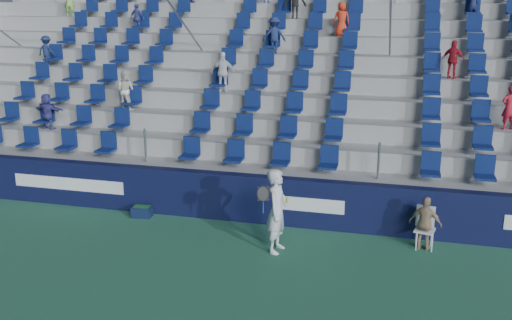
# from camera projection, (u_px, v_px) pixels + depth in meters

# --- Properties ---
(ground) EXTENTS (70.00, 70.00, 0.00)m
(ground) POSITION_uv_depth(u_px,v_px,m) (212.00, 279.00, 11.32)
(ground) COLOR #2E6B4C
(ground) RESTS_ON ground
(sponsor_wall) EXTENTS (24.00, 0.32, 1.20)m
(sponsor_wall) POSITION_uv_depth(u_px,v_px,m) (252.00, 198.00, 14.08)
(sponsor_wall) COLOR #0E1236
(sponsor_wall) RESTS_ON ground
(grandstand) EXTENTS (24.00, 8.17, 6.63)m
(grandstand) POSITION_uv_depth(u_px,v_px,m) (291.00, 102.00, 18.41)
(grandstand) COLOR #979792
(grandstand) RESTS_ON ground
(tennis_player) EXTENTS (0.69, 0.73, 1.88)m
(tennis_player) POSITION_uv_depth(u_px,v_px,m) (277.00, 211.00, 12.33)
(tennis_player) COLOR silver
(tennis_player) RESTS_ON ground
(line_judge_chair) EXTENTS (0.49, 0.51, 0.94)m
(line_judge_chair) POSITION_uv_depth(u_px,v_px,m) (425.00, 224.00, 12.66)
(line_judge_chair) COLOR white
(line_judge_chair) RESTS_ON ground
(line_judge) EXTENTS (0.77, 0.47, 1.22)m
(line_judge) POSITION_uv_depth(u_px,v_px,m) (425.00, 224.00, 12.50)
(line_judge) COLOR tan
(line_judge) RESTS_ON ground
(ball_bin) EXTENTS (0.53, 0.38, 0.28)m
(ball_bin) POSITION_uv_depth(u_px,v_px,m) (142.00, 211.00, 14.50)
(ball_bin) COLOR #0F1A37
(ball_bin) RESTS_ON ground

